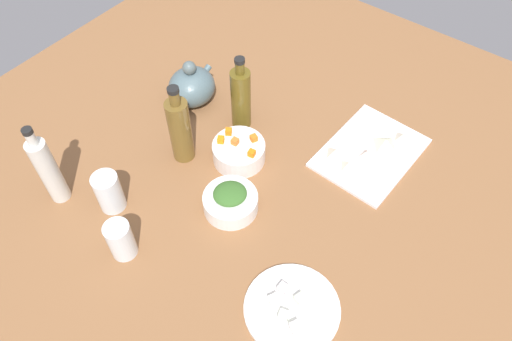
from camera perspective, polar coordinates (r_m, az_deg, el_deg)
tabletop at (r=138.27cm, az=0.00°, el=-1.66°), size 190.00×190.00×3.00cm
cutting_board at (r=146.85cm, az=13.13°, el=2.04°), size 32.56×24.79×1.00cm
plate_tofu at (r=118.25cm, az=4.21°, el=-15.74°), size 22.53×22.53×1.20cm
bowl_greens at (r=129.96cm, az=-2.92°, el=-3.77°), size 14.60×14.60×5.10cm
bowl_carrots at (r=139.99cm, az=-2.00°, el=2.16°), size 15.06×15.06×5.98cm
teapot at (r=155.89cm, az=-7.48°, el=9.70°), size 16.54×14.10×15.48cm
bottle_0 at (r=136.53cm, az=-8.84°, el=4.79°), size 6.27×6.27×25.98cm
bottle_1 at (r=136.03cm, az=-23.04°, el=0.06°), size 5.16×5.16×26.52cm
bottle_2 at (r=144.35cm, az=-1.78°, el=8.47°), size 5.90×5.90×24.84cm
drinking_glass_0 at (r=133.36cm, az=-16.74°, el=-2.41°), size 6.91×6.91×11.73cm
drinking_glass_1 at (r=124.70cm, az=-15.48°, el=-7.78°), size 6.43×6.43×11.21cm
carrot_cube_0 at (r=138.21cm, az=-0.27°, el=3.80°), size 2.39×2.39×1.80cm
carrot_cube_1 at (r=137.49cm, az=-2.46°, el=3.41°), size 1.95×1.95×1.80cm
carrot_cube_2 at (r=134.54cm, az=-0.51°, el=2.03°), size 2.12×2.12×1.80cm
carrot_cube_3 at (r=140.09cm, az=-3.21°, el=4.55°), size 2.50×2.50×1.80cm
carrot_cube_4 at (r=138.12cm, az=-4.12°, el=3.59°), size 2.46×2.46×1.80cm
chopped_greens_mound at (r=126.68cm, az=-2.99°, el=-2.75°), size 12.12×12.08×2.90cm
tofu_cube_0 at (r=115.66cm, az=3.22°, el=-16.51°), size 2.73×2.73×2.20cm
tofu_cube_1 at (r=117.41cm, az=5.12°, el=-14.72°), size 2.75×2.75×2.20cm
tofu_cube_2 at (r=118.25cm, az=3.16°, el=-13.55°), size 2.25×2.25×2.20cm
tofu_cube_3 at (r=116.97cm, az=2.02°, el=-14.85°), size 2.97×2.97×2.20cm
tofu_cube_4 at (r=114.87cm, az=4.56°, el=-17.72°), size 2.96×2.96×2.20cm
dumpling_0 at (r=143.69cm, az=12.84°, el=1.89°), size 5.63×5.57×2.97cm
dumpling_1 at (r=140.24cm, az=10.79°, el=0.65°), size 5.30×5.57×2.66cm
dumpling_2 at (r=151.01cm, az=16.75°, el=3.77°), size 5.98×6.11×2.66cm
dumpling_3 at (r=142.63cm, az=9.26°, el=2.11°), size 6.19×6.36×2.58cm
dumpling_4 at (r=148.09cm, az=14.82°, el=3.18°), size 6.48×6.60×2.67cm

